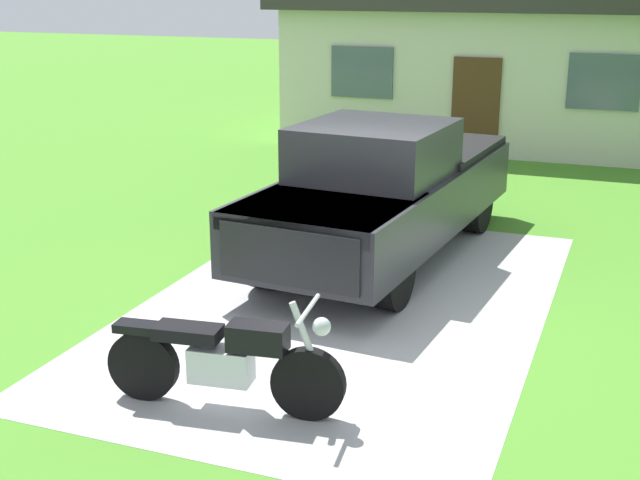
% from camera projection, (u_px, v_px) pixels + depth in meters
% --- Properties ---
extents(ground_plane, '(80.00, 80.00, 0.00)m').
position_uv_depth(ground_plane, '(346.00, 305.00, 10.15)').
color(ground_plane, '#498929').
extents(driveway_pad, '(4.53, 7.31, 0.01)m').
position_uv_depth(driveway_pad, '(346.00, 304.00, 10.14)').
color(driveway_pad, '#AEAEAE').
rests_on(driveway_pad, ground).
extents(motorcycle, '(2.21, 0.70, 1.09)m').
position_uv_depth(motorcycle, '(225.00, 360.00, 7.59)').
color(motorcycle, black).
rests_on(motorcycle, ground).
extents(pickup_truck, '(2.47, 5.77, 1.90)m').
position_uv_depth(pickup_truck, '(386.00, 188.00, 11.69)').
color(pickup_truck, black).
rests_on(pickup_truck, ground).
extents(neighbor_house, '(9.60, 5.60, 3.50)m').
position_uv_depth(neighbor_house, '(498.00, 62.00, 20.08)').
color(neighbor_house, beige).
rests_on(neighbor_house, ground).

